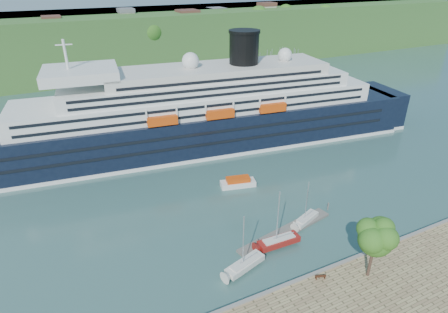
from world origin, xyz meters
TOP-DOWN VIEW (x-y plane):
  - ground at (0.00, 0.00)m, footprint 400.00×400.00m
  - far_hillside at (0.00, 145.00)m, footprint 400.00×50.00m
  - quay_coping at (0.00, -0.20)m, footprint 220.00×0.50m
  - cruise_ship at (4.23, 50.35)m, footprint 127.15×34.12m
  - park_bench at (3.08, -1.25)m, footprint 1.66×1.11m
  - promenade_tree at (9.75, -3.73)m, footprint 6.40×6.40m
  - floating_pontoon at (5.37, 10.69)m, footprint 20.02×6.01m
  - sailboat_white_near at (-5.26, 6.02)m, footprint 7.76×4.08m
  - sailboat_red at (2.27, 8.23)m, footprint 7.98×2.44m
  - sailboat_white_far at (10.20, 11.47)m, footprint 6.68×3.97m
  - tender_launch at (5.25, 28.10)m, footprint 7.79×4.17m

SIDE VIEW (x-z plane):
  - ground at x=0.00m, z-range 0.00..0.00m
  - floating_pontoon at x=5.37m, z-range 0.00..0.44m
  - tender_launch at x=5.25m, z-range 0.00..2.05m
  - quay_coping at x=0.00m, z-range 1.00..1.30m
  - park_bench at x=3.08m, z-range 1.00..1.99m
  - sailboat_white_far at x=10.20m, z-range 0.00..8.35m
  - sailboat_white_near at x=-5.26m, z-range 0.00..9.66m
  - sailboat_red at x=2.27m, z-range 0.00..10.23m
  - promenade_tree at x=9.75m, z-range 1.00..11.61m
  - far_hillside at x=0.00m, z-range 0.00..24.00m
  - cruise_ship at x=4.23m, z-range 0.00..28.26m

